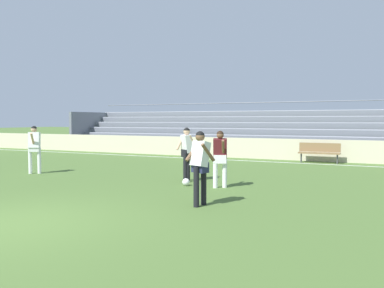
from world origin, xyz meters
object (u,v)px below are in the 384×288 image
Objects in this scene: bleacher_stand at (229,130)px; soccer_ball at (186,182)px; player_white_trailing_run at (187,149)px; player_white_dropping_back at (200,162)px; player_dark_on_ball at (220,154)px; bench_centre_sideline at (319,151)px; player_white_challenging at (34,145)px.

bleacher_stand reaches higher than soccer_ball.
player_white_trailing_run is (2.59, -10.88, -0.31)m from bleacher_stand.
bleacher_stand is 12.23× the size of player_white_trailing_run.
player_white_dropping_back reaches higher than soccer_ball.
player_dark_on_ball is (3.98, -11.55, -0.35)m from bleacher_stand.
player_white_dropping_back is (4.46, -13.99, -0.32)m from bleacher_stand.
player_white_dropping_back is (1.87, -3.11, -0.01)m from player_white_trailing_run.
bench_centre_sideline is (5.61, -3.50, -0.78)m from bleacher_stand.
player_white_trailing_run reaches higher than player_white_dropping_back.
bleacher_stand reaches higher than player_white_challenging.
player_white_challenging is (-8.77, -8.13, 0.49)m from bench_centre_sideline.
bleacher_stand is 6.65m from bench_centre_sideline.
soccer_ball is at bearing -0.37° from player_white_challenging.
player_white_trailing_run is at bearing -112.23° from bench_centre_sideline.
player_dark_on_ball is at bearing -25.78° from player_white_trailing_run.
bleacher_stand is at bearing 107.69° from player_white_dropping_back.
player_white_challenging is 6.19m from soccer_ball.
bench_centre_sideline is at bearing 78.61° from player_dark_on_ball.
player_white_trailing_run reaches higher than player_dark_on_ball.
bench_centre_sideline is at bearing 67.77° from player_white_trailing_run.
bleacher_stand is 11.19m from player_white_trailing_run.
player_white_trailing_run reaches higher than bench_centre_sideline.
player_white_challenging is at bearing -179.43° from player_dark_on_ball.
player_white_challenging reaches higher than bench_centre_sideline.
bench_centre_sideline is at bearing 42.82° from player_white_challenging.
player_white_challenging reaches higher than player_white_dropping_back.
bleacher_stand reaches higher than bench_centre_sideline.
bench_centre_sideline is 7.99m from player_white_trailing_run.
player_dark_on_ball reaches higher than soccer_ball.
player_white_challenging is at bearing -137.18° from bench_centre_sideline.
bench_centre_sideline is at bearing -31.94° from bleacher_stand.
player_dark_on_ball reaches higher than bench_centre_sideline.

